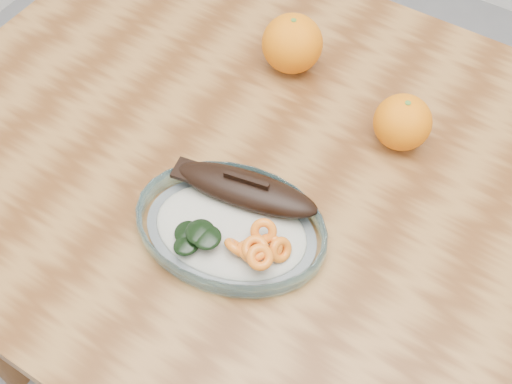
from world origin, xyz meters
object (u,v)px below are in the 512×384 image
at_px(orange_left, 292,44).
at_px(orange_right, 402,122).
at_px(dining_table, 318,226).
at_px(plated_meal, 231,225).

height_order(orange_left, orange_right, orange_left).
distance_m(orange_left, orange_right, 0.21).
bearing_deg(orange_right, orange_left, 166.33).
bearing_deg(dining_table, orange_left, 131.23).
relative_size(plated_meal, orange_right, 6.66).
bearing_deg(plated_meal, orange_left, 93.90).
relative_size(orange_left, orange_right, 1.15).
bearing_deg(plated_meal, orange_right, 52.92).
relative_size(dining_table, orange_right, 15.01).
distance_m(plated_meal, orange_right, 0.28).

